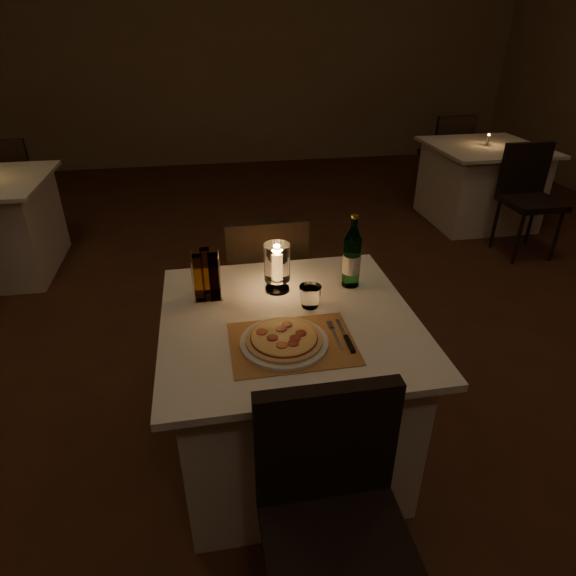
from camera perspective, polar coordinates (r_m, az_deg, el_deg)
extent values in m
cube|color=#4C2818|center=(2.54, -0.61, -15.14)|extent=(8.00, 10.00, 0.02)
cube|color=#8B7050|center=(6.81, -8.58, 26.74)|extent=(8.00, 0.02, 3.00)
cube|color=white|center=(2.14, 0.10, -12.16)|extent=(0.88, 0.88, 0.71)
cube|color=white|center=(1.91, 0.11, -3.82)|extent=(1.00, 1.00, 0.03)
cube|color=black|center=(1.55, 6.10, -28.69)|extent=(0.42, 0.42, 0.05)
cube|color=black|center=(1.47, 4.57, -17.95)|extent=(0.42, 0.05, 0.42)
cylinder|color=black|center=(1.82, -1.91, -29.13)|extent=(0.03, 0.03, 0.44)
cylinder|color=black|center=(1.87, 9.74, -27.23)|extent=(0.03, 0.03, 0.44)
cube|color=black|center=(2.73, -2.88, 0.56)|extent=(0.42, 0.42, 0.05)
cube|color=black|center=(2.46, -2.44, 3.22)|extent=(0.42, 0.05, 0.42)
cylinder|color=black|center=(3.02, 0.00, -1.63)|extent=(0.03, 0.03, 0.44)
cylinder|color=black|center=(2.98, -6.44, -2.21)|extent=(0.03, 0.03, 0.44)
cylinder|color=black|center=(2.73, 1.26, -5.24)|extent=(0.03, 0.03, 0.44)
cylinder|color=black|center=(2.70, -5.87, -5.93)|extent=(0.03, 0.03, 0.44)
cube|color=#BC7D41|center=(1.75, 0.51, -6.58)|extent=(0.45, 0.34, 0.00)
cylinder|color=white|center=(1.74, -0.46, -6.44)|extent=(0.32, 0.32, 0.01)
cylinder|color=#D8B77F|center=(1.74, -0.47, -6.09)|extent=(0.28, 0.28, 0.01)
cylinder|color=maroon|center=(1.73, -0.47, -5.89)|extent=(0.24, 0.24, 0.00)
cylinder|color=#EACC7F|center=(1.73, -0.47, -5.80)|extent=(0.24, 0.24, 0.00)
cylinder|color=maroon|center=(1.74, 1.55, -5.37)|extent=(0.04, 0.04, 0.00)
cylinder|color=maroon|center=(1.79, -0.12, -4.36)|extent=(0.04, 0.04, 0.00)
cylinder|color=maroon|center=(1.77, -0.81, -4.86)|extent=(0.04, 0.04, 0.00)
cylinder|color=maroon|center=(1.75, -3.12, -5.22)|extent=(0.04, 0.04, 0.00)
cylinder|color=maroon|center=(1.72, -1.86, -5.89)|extent=(0.04, 0.04, 0.00)
cylinder|color=maroon|center=(1.68, -0.71, -6.78)|extent=(0.04, 0.04, 0.00)
cylinder|color=maroon|center=(1.69, 0.63, -6.55)|extent=(0.04, 0.04, 0.00)
cylinder|color=maroon|center=(1.72, 0.85, -5.95)|extent=(0.04, 0.04, 0.00)
cube|color=silver|center=(1.78, 5.75, -5.90)|extent=(0.01, 0.14, 0.00)
cube|color=silver|center=(1.85, 5.06, -4.41)|extent=(0.02, 0.05, 0.00)
cube|color=black|center=(1.75, 7.30, -6.58)|extent=(0.02, 0.10, 0.01)
cube|color=silver|center=(1.84, 6.32, -4.73)|extent=(0.01, 0.12, 0.00)
cylinder|color=#52985F|center=(2.10, 7.54, 3.02)|extent=(0.08, 0.08, 0.22)
cylinder|color=#52985F|center=(2.03, 7.88, 7.66)|extent=(0.03, 0.03, 0.04)
cylinder|color=gold|center=(2.02, 7.93, 8.37)|extent=(0.03, 0.03, 0.01)
cylinder|color=silver|center=(2.10, 7.54, 2.89)|extent=(0.08, 0.08, 0.08)
cylinder|color=white|center=(2.09, -1.27, -0.09)|extent=(0.11, 0.11, 0.01)
cylinder|color=white|center=(2.08, -1.28, 0.56)|extent=(0.02, 0.02, 0.04)
cylinder|color=white|center=(2.03, -1.31, 3.08)|extent=(0.11, 0.11, 0.16)
cylinder|color=white|center=(2.04, -1.31, 2.68)|extent=(0.03, 0.03, 0.12)
ellipsoid|color=orange|center=(2.00, -1.33, 4.58)|extent=(0.02, 0.02, 0.03)
cube|color=white|center=(2.07, -9.43, -0.87)|extent=(0.12, 0.12, 0.01)
cylinder|color=white|center=(1.98, -11.18, 0.54)|extent=(0.01, 0.01, 0.18)
cylinder|color=white|center=(1.98, -8.00, 0.81)|extent=(0.01, 0.01, 0.18)
cylinder|color=white|center=(2.08, -11.20, 1.98)|extent=(0.01, 0.01, 0.18)
cylinder|color=white|center=(2.08, -8.17, 2.24)|extent=(0.01, 0.01, 0.18)
cube|color=#BF8C33|center=(2.00, -10.50, 1.19)|extent=(0.04, 0.04, 0.20)
cube|color=#3F1E14|center=(2.00, -8.78, 1.34)|extent=(0.04, 0.04, 0.20)
cube|color=#BF8C33|center=(2.05, -9.69, 2.04)|extent=(0.04, 0.04, 0.20)
cube|color=black|center=(5.06, -29.44, 10.57)|extent=(0.42, 0.42, 0.05)
cube|color=black|center=(4.83, -30.71, 12.41)|extent=(0.42, 0.05, 0.42)
cylinder|color=black|center=(5.23, -26.53, 8.97)|extent=(0.03, 0.03, 0.44)
cylinder|color=black|center=(5.34, -30.04, 8.47)|extent=(0.03, 0.03, 0.44)
cylinder|color=black|center=(4.92, -27.43, 7.61)|extent=(0.03, 0.03, 0.44)
cube|color=white|center=(5.11, 21.66, 11.20)|extent=(0.88, 0.88, 0.71)
cube|color=white|center=(5.02, 22.45, 15.18)|extent=(1.00, 1.00, 0.03)
cube|color=black|center=(4.46, 26.92, 9.03)|extent=(0.42, 0.42, 0.05)
cube|color=black|center=(4.54, 26.28, 12.59)|extent=(0.42, 0.05, 0.42)
cylinder|color=black|center=(4.31, 25.62, 5.24)|extent=(0.03, 0.03, 0.44)
cylinder|color=black|center=(4.51, 29.18, 5.38)|extent=(0.03, 0.03, 0.44)
cylinder|color=black|center=(4.57, 23.34, 7.01)|extent=(0.03, 0.03, 0.44)
cylinder|color=black|center=(4.76, 26.82, 7.08)|extent=(0.03, 0.03, 0.44)
cube|color=black|center=(5.76, 17.90, 14.79)|extent=(0.42, 0.42, 0.05)
cube|color=black|center=(5.55, 19.13, 16.56)|extent=(0.42, 0.05, 0.42)
cylinder|color=black|center=(6.04, 18.31, 12.99)|extent=(0.03, 0.03, 0.44)
cylinder|color=black|center=(5.89, 15.30, 13.03)|extent=(0.03, 0.03, 0.44)
cylinder|color=black|center=(5.75, 19.82, 11.97)|extent=(0.03, 0.03, 0.44)
cylinder|color=black|center=(5.60, 16.71, 12.01)|extent=(0.03, 0.03, 0.44)
cylinder|color=white|center=(5.01, 22.59, 15.84)|extent=(0.03, 0.03, 0.09)
ellipsoid|color=orange|center=(5.00, 22.70, 16.42)|extent=(0.01, 0.01, 0.02)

